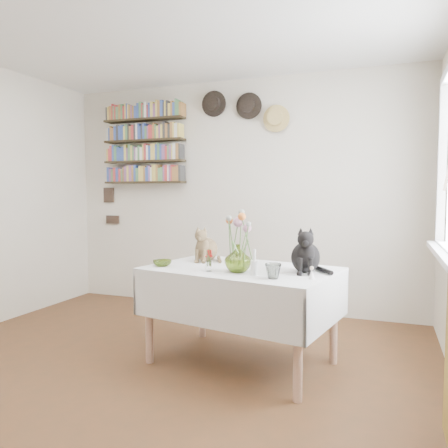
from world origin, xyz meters
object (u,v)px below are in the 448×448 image
at_px(dining_table, 241,292).
at_px(tabby_cat, 206,243).
at_px(bookshelf_unit, 144,144).
at_px(flower_vase, 238,258).
at_px(black_cat, 306,249).

bearing_deg(dining_table, tabby_cat, 149.39).
bearing_deg(tabby_cat, bookshelf_unit, 138.01).
xyz_separation_m(dining_table, flower_vase, (0.03, -0.17, 0.28)).
bearing_deg(flower_vase, bookshelf_unit, 136.68).
relative_size(tabby_cat, flower_vase, 1.50).
bearing_deg(dining_table, black_cat, -1.15).
xyz_separation_m(tabby_cat, black_cat, (0.85, -0.23, 0.02)).
height_order(dining_table, tabby_cat, tabby_cat).
xyz_separation_m(tabby_cat, flower_vase, (0.40, -0.39, -0.05)).
relative_size(dining_table, bookshelf_unit, 1.48).
bearing_deg(dining_table, bookshelf_unit, 139.34).
bearing_deg(bookshelf_unit, tabby_cat, -43.13).
height_order(dining_table, bookshelf_unit, bookshelf_unit).
height_order(tabby_cat, bookshelf_unit, bookshelf_unit).
height_order(flower_vase, bookshelf_unit, bookshelf_unit).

